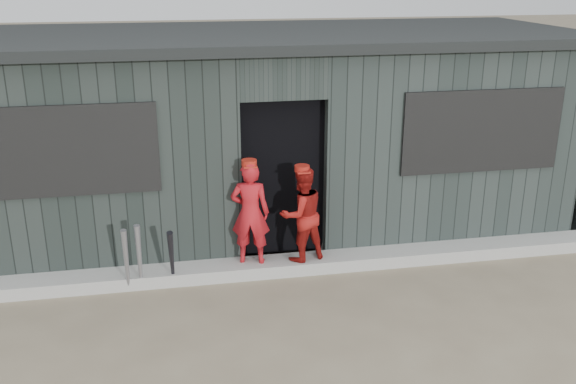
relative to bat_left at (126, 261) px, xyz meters
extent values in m
plane|color=#70634D|center=(1.82, -1.61, -0.39)|extent=(80.00, 80.00, 0.00)
cube|color=#9B9B96|center=(1.82, 0.21, -0.31)|extent=(8.00, 0.36, 0.15)
cone|color=gray|center=(0.00, 0.00, 0.00)|extent=(0.08, 0.18, 0.78)
cone|color=gray|center=(0.14, 0.03, 0.01)|extent=(0.08, 0.16, 0.81)
cone|color=black|center=(0.49, 0.02, -0.02)|extent=(0.08, 0.28, 0.73)
imported|color=#B4161D|center=(1.39, 0.24, 0.37)|extent=(0.50, 0.38, 1.21)
imported|color=maroon|center=(1.99, 0.21, 0.32)|extent=(0.65, 0.57, 1.13)
imported|color=#A5A5A5|center=(2.46, 0.67, 0.16)|extent=(0.64, 0.55, 1.10)
cube|color=black|center=(1.82, 1.89, 0.81)|extent=(7.60, 2.70, 2.20)
cube|color=#252D2A|center=(-0.43, 0.49, 0.86)|extent=(3.50, 0.20, 2.50)
cube|color=#2B3331|center=(4.07, 0.49, 0.86)|extent=(3.50, 0.20, 2.50)
cube|color=#28302D|center=(1.82, 0.49, 1.86)|extent=(1.00, 0.20, 0.50)
cube|color=#262D2A|center=(5.72, 1.89, 0.86)|extent=(0.20, 3.00, 2.50)
cube|color=#29302D|center=(1.82, 3.29, 0.86)|extent=(8.00, 0.20, 2.50)
cube|color=black|center=(1.82, 1.89, 2.17)|extent=(8.30, 3.30, 0.12)
cube|color=black|center=(-0.58, 0.37, 1.16)|extent=(2.00, 0.04, 1.00)
cube|color=black|center=(4.22, 0.37, 1.16)|extent=(2.00, 0.04, 1.00)
cube|color=black|center=(1.46, 0.87, 0.96)|extent=(0.24, 0.24, 0.98)
cube|color=black|center=(1.89, 1.10, 0.91)|extent=(0.22, 0.19, 0.83)
camera|label=1|loc=(0.56, -6.53, 3.02)|focal=40.00mm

